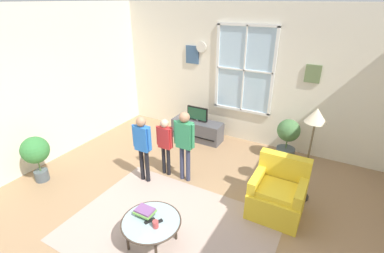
% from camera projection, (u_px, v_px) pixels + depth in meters
% --- Properties ---
extents(ground_plane, '(6.56, 6.47, 0.02)m').
position_uv_depth(ground_plane, '(170.00, 215.00, 4.28)').
color(ground_plane, '#9E7A56').
extents(back_wall, '(5.96, 0.17, 2.97)m').
position_uv_depth(back_wall, '(244.00, 76.00, 6.03)').
color(back_wall, silver).
rests_on(back_wall, ground_plane).
extents(side_wall_left, '(0.12, 5.87, 2.97)m').
position_uv_depth(side_wall_left, '(25.00, 92.00, 5.00)').
color(side_wall_left, silver).
rests_on(side_wall_left, ground_plane).
extents(area_rug, '(2.87, 2.10, 0.01)m').
position_uv_depth(area_rug, '(170.00, 228.00, 4.02)').
color(area_rug, tan).
rests_on(area_rug, ground_plane).
extents(tv_stand, '(1.18, 0.42, 0.46)m').
position_uv_depth(tv_stand, '(197.00, 130.00, 6.49)').
color(tv_stand, '#4C4C51').
rests_on(tv_stand, ground_plane).
extents(television, '(0.50, 0.08, 0.34)m').
position_uv_depth(television, '(197.00, 114.00, 6.32)').
color(television, '#4C4C4C').
rests_on(television, tv_stand).
extents(armchair, '(0.76, 0.74, 0.87)m').
position_uv_depth(armchair, '(278.00, 194.00, 4.22)').
color(armchair, yellow).
rests_on(armchair, ground_plane).
extents(coffee_table, '(0.79, 0.79, 0.41)m').
position_uv_depth(coffee_table, '(151.00, 222.00, 3.61)').
color(coffee_table, '#99B2B7').
rests_on(coffee_table, ground_plane).
extents(book_stack, '(0.25, 0.20, 0.10)m').
position_uv_depth(book_stack, '(145.00, 212.00, 3.68)').
color(book_stack, '#4E5E5E').
rests_on(book_stack, coffee_table).
extents(cup, '(0.08, 0.08, 0.10)m').
position_uv_depth(cup, '(156.00, 224.00, 3.48)').
color(cup, '#BF3F3F').
rests_on(cup, coffee_table).
extents(remote_near_books, '(0.10, 0.14, 0.02)m').
position_uv_depth(remote_near_books, '(150.00, 221.00, 3.59)').
color(remote_near_books, black).
rests_on(remote_near_books, coffee_table).
extents(remote_near_cup, '(0.10, 0.14, 0.02)m').
position_uv_depth(remote_near_cup, '(157.00, 222.00, 3.57)').
color(remote_near_cup, black).
rests_on(remote_near_cup, coffee_table).
extents(person_red_shirt, '(0.34, 0.15, 1.12)m').
position_uv_depth(person_red_shirt, '(165.00, 141.00, 4.99)').
color(person_red_shirt, black).
rests_on(person_red_shirt, ground_plane).
extents(person_blue_shirt, '(0.38, 0.17, 1.25)m').
position_uv_depth(person_blue_shirt, '(143.00, 142.00, 4.77)').
color(person_blue_shirt, black).
rests_on(person_blue_shirt, ground_plane).
extents(person_green_shirt, '(0.40, 0.18, 1.32)m').
position_uv_depth(person_green_shirt, '(185.00, 139.00, 4.77)').
color(person_green_shirt, '#333851').
rests_on(person_green_shirt, ground_plane).
extents(potted_plant_by_window, '(0.44, 0.44, 0.89)m').
position_uv_depth(potted_plant_by_window, '(287.00, 138.00, 5.51)').
color(potted_plant_by_window, '#4C565B').
rests_on(potted_plant_by_window, ground_plane).
extents(potted_plant_corner, '(0.47, 0.47, 0.86)m').
position_uv_depth(potted_plant_corner, '(36.00, 153.00, 4.86)').
color(potted_plant_corner, '#4C565B').
rests_on(potted_plant_corner, ground_plane).
extents(floor_lamp, '(0.32, 0.32, 1.58)m').
position_uv_depth(floor_lamp, '(315.00, 125.00, 4.11)').
color(floor_lamp, black).
rests_on(floor_lamp, ground_plane).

